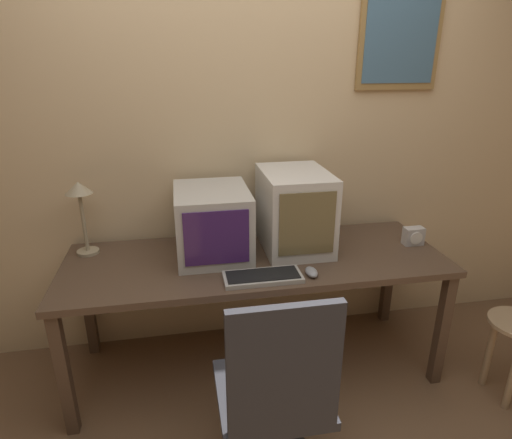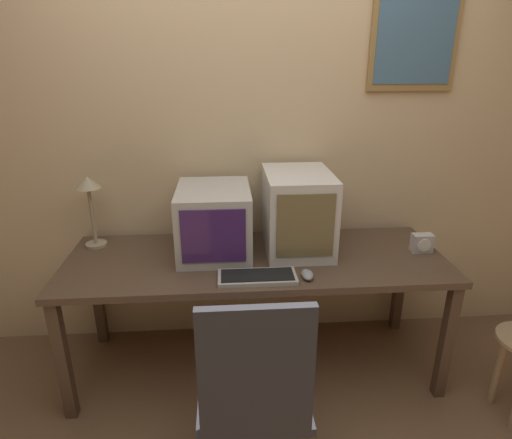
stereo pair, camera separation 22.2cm
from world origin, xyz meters
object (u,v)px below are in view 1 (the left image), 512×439
object	(u,v)px
desk_clock	(413,236)
office_chair	(275,410)
monitor_left	(212,222)
mouse_near_keyboard	(311,272)
keyboard_main	(263,277)
monitor_right	(294,210)
desk_lamp	(80,200)

from	to	relation	value
desk_clock	office_chair	size ratio (longest dim) A/B	0.11
monitor_left	mouse_near_keyboard	xyz separation A→B (m)	(0.45, -0.34, -0.16)
monitor_left	keyboard_main	distance (m)	0.43
monitor_right	desk_clock	world-z (taller)	monitor_right
keyboard_main	mouse_near_keyboard	size ratio (longest dim) A/B	3.74
monitor_left	keyboard_main	world-z (taller)	monitor_left
monitor_left	desk_lamp	bearing A→B (deg)	169.42
office_chair	monitor_left	bearing A→B (deg)	99.96
desk_clock	desk_lamp	bearing A→B (deg)	173.17
office_chair	desk_clock	bearing A→B (deg)	38.19
monitor_left	mouse_near_keyboard	size ratio (longest dim) A/B	4.70
keyboard_main	monitor_right	bearing A→B (deg)	54.81
keyboard_main	mouse_near_keyboard	xyz separation A→B (m)	(0.24, -0.01, 0.01)
monitor_left	desk_lamp	distance (m)	0.70
desk_lamp	mouse_near_keyboard	bearing A→B (deg)	-22.61
keyboard_main	desk_lamp	bearing A→B (deg)	152.33
monitor_left	monitor_right	bearing A→B (deg)	1.77
desk_lamp	monitor_right	bearing A→B (deg)	-5.67
monitor_right	keyboard_main	world-z (taller)	monitor_right
keyboard_main	office_chair	size ratio (longest dim) A/B	0.39
monitor_right	mouse_near_keyboard	size ratio (longest dim) A/B	4.78
mouse_near_keyboard	office_chair	world-z (taller)	office_chair
mouse_near_keyboard	office_chair	xyz separation A→B (m)	(-0.30, -0.52, -0.31)
monitor_right	office_chair	world-z (taller)	monitor_right
mouse_near_keyboard	desk_clock	bearing A→B (deg)	20.32
monitor_right	desk_lamp	bearing A→B (deg)	174.33
monitor_left	desk_lamp	world-z (taller)	desk_lamp
desk_lamp	desk_clock	bearing A→B (deg)	-6.83
desk_lamp	office_chair	distance (m)	1.43
monitor_right	desk_clock	bearing A→B (deg)	-8.75
monitor_left	desk_clock	world-z (taller)	monitor_left
desk_clock	office_chair	xyz separation A→B (m)	(-0.99, -0.78, -0.34)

